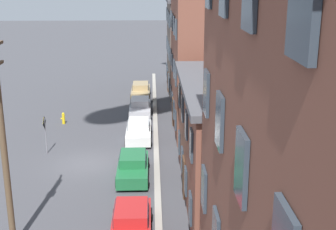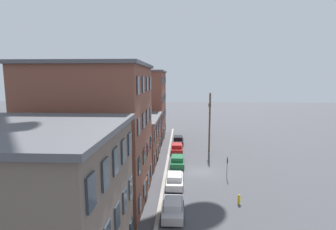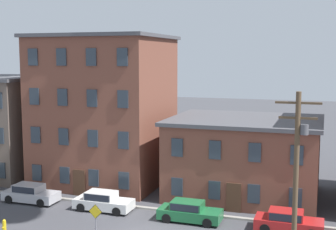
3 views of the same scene
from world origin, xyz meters
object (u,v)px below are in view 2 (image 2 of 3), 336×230
object	(u,v)px
car_red	(177,148)
caution_sign	(227,164)
car_white	(175,179)
fire_hydrant	(239,199)
car_green	(177,161)
car_black	(178,140)
car_silver	(173,207)
utility_pole	(210,119)

from	to	relation	value
car_red	caution_sign	size ratio (longest dim) A/B	1.66
car_white	car_red	world-z (taller)	same
caution_sign	fire_hydrant	distance (m)	6.76
car_white	car_green	world-z (taller)	same
car_red	car_black	world-z (taller)	same
car_silver	car_green	bearing A→B (deg)	-0.66
car_white	car_silver	bearing A→B (deg)	-179.77
car_silver	utility_pole	xyz separation A→B (m)	(20.57, -5.26, 4.67)
car_white	car_black	bearing A→B (deg)	-0.45
car_white	caution_sign	size ratio (longest dim) A/B	1.66
car_silver	fire_hydrant	bearing A→B (deg)	-69.16
car_red	car_green	bearing A→B (deg)	-178.53
car_silver	car_white	world-z (taller)	same
car_red	utility_pole	bearing A→B (deg)	-82.18
car_white	utility_pole	xyz separation A→B (m)	(14.22, -5.29, 4.67)
utility_pole	fire_hydrant	size ratio (longest dim) A/B	10.05
car_green	car_black	distance (m)	12.04
car_white	car_black	xyz separation A→B (m)	(18.82, -0.15, 0.00)
fire_hydrant	utility_pole	bearing A→B (deg)	3.10
car_silver	fire_hydrant	world-z (taller)	car_silver
caution_sign	utility_pole	distance (m)	12.16
caution_sign	car_green	bearing A→B (deg)	55.84
car_green	car_black	world-z (taller)	same
caution_sign	fire_hydrant	bearing A→B (deg)	-179.82
car_red	fire_hydrant	xyz separation A→B (m)	(-17.47, -6.27, -0.27)
car_red	caution_sign	distance (m)	12.55
car_black	car_white	bearing A→B (deg)	179.55
car_white	car_red	xyz separation A→B (m)	(13.49, -0.01, 0.00)
caution_sign	utility_pole	world-z (taller)	utility_pole
car_green	fire_hydrant	world-z (taller)	car_green
utility_pole	car_silver	bearing A→B (deg)	165.65
car_black	caution_sign	world-z (taller)	caution_sign
car_silver	car_white	distance (m)	6.36
car_green	utility_pole	bearing A→B (deg)	-34.50
car_silver	utility_pole	size ratio (longest dim) A/B	0.46
car_red	utility_pole	world-z (taller)	utility_pole
caution_sign	fire_hydrant	xyz separation A→B (m)	(-6.64, -0.02, -1.28)
car_silver	car_red	world-z (taller)	same
car_white	car_green	xyz separation A→B (m)	(6.78, -0.18, 0.00)
caution_sign	car_black	bearing A→B (deg)	20.68
car_black	fire_hydrant	world-z (taller)	car_black
car_silver	utility_pole	world-z (taller)	utility_pole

